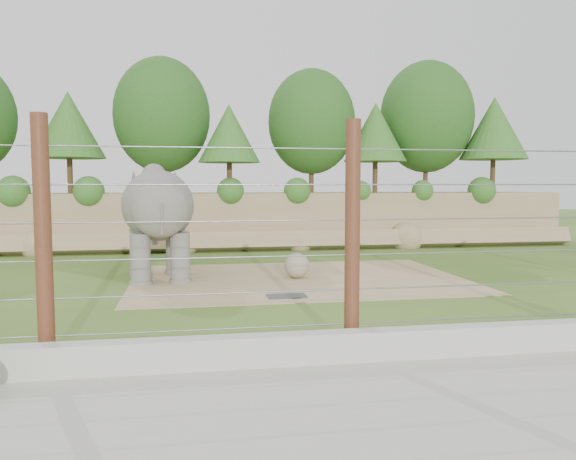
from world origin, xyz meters
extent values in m
plane|color=#3D611F|center=(0.00, 0.00, 0.00)|extent=(90.00, 90.00, 0.00)
cube|color=#9A7E58|center=(0.00, 13.00, 1.25)|extent=(30.00, 4.00, 2.50)
cube|color=#9A7E58|center=(0.00, 10.70, 0.35)|extent=(30.00, 1.37, 1.07)
cylinder|color=#3F2B19|center=(-8.00, 12.50, 3.29)|extent=(0.24, 0.24, 1.58)
sphere|color=#1A4F1A|center=(-8.00, 12.50, 5.42)|extent=(3.60, 3.60, 3.60)
cylinder|color=#3F2B19|center=(-4.00, 13.00, 3.46)|extent=(0.24, 0.24, 1.92)
sphere|color=#1A4F1A|center=(-4.00, 13.00, 6.07)|extent=(4.40, 4.40, 4.40)
cylinder|color=#3F2B19|center=(-1.00, 11.80, 3.20)|extent=(0.24, 0.24, 1.40)
sphere|color=#1A4F1A|center=(-1.00, 11.80, 5.10)|extent=(3.20, 3.20, 3.20)
cylinder|color=#3F2B19|center=(3.00, 12.80, 3.41)|extent=(0.24, 0.24, 1.82)
sphere|color=#1A4F1A|center=(3.00, 12.80, 5.88)|extent=(4.16, 4.16, 4.16)
cylinder|color=#3F2B19|center=(6.00, 12.20, 3.25)|extent=(0.24, 0.24, 1.50)
sphere|color=#1A4F1A|center=(6.00, 12.20, 5.29)|extent=(3.44, 3.44, 3.44)
cylinder|color=#3F2B19|center=(9.00, 13.20, 3.51)|extent=(0.24, 0.24, 2.03)
sphere|color=#1A4F1A|center=(9.00, 13.20, 6.27)|extent=(4.64, 4.64, 4.64)
cylinder|color=#3F2B19|center=(12.00, 12.00, 3.32)|extent=(0.24, 0.24, 1.64)
sphere|color=#1A4F1A|center=(12.00, 12.00, 5.55)|extent=(3.76, 3.76, 3.76)
cube|color=tan|center=(0.50, 3.00, 0.01)|extent=(10.00, 7.00, 0.02)
cube|color=#262628|center=(-0.33, 0.30, 0.04)|extent=(1.00, 0.60, 0.03)
sphere|color=gray|center=(0.47, 3.10, 0.41)|extent=(0.78, 0.78, 0.78)
cube|color=#B8B6AB|center=(0.00, -5.00, 0.25)|extent=(26.00, 0.35, 0.50)
cube|color=#B8B6AB|center=(0.00, -7.00, 0.01)|extent=(26.00, 4.00, 0.01)
cylinder|color=#502614|center=(-5.00, -4.50, 2.00)|extent=(0.26, 0.26, 4.00)
cylinder|color=#502614|center=(0.00, -4.50, 2.00)|extent=(0.26, 0.26, 4.00)
cylinder|color=gray|center=(0.00, -4.50, 0.50)|extent=(20.00, 0.02, 0.02)
cylinder|color=gray|center=(0.00, -4.50, 1.10)|extent=(20.00, 0.02, 0.02)
cylinder|color=gray|center=(0.00, -4.50, 1.70)|extent=(20.00, 0.02, 0.02)
cylinder|color=gray|center=(0.00, -4.50, 2.30)|extent=(20.00, 0.02, 0.02)
cylinder|color=gray|center=(0.00, -4.50, 2.90)|extent=(20.00, 0.02, 0.02)
cylinder|color=gray|center=(0.00, -4.50, 3.50)|extent=(20.00, 0.02, 0.02)
camera|label=1|loc=(-2.71, -13.73, 2.91)|focal=35.00mm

